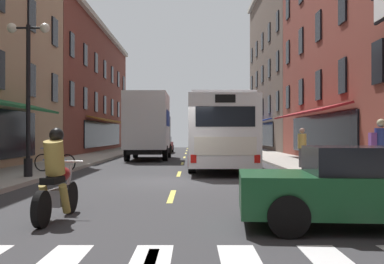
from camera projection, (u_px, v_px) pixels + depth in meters
The scene contains 12 objects.
ground_plane at pixel (178, 183), 15.01m from camera, with size 34.80×80.00×0.10m, color #333335.
lane_centre_dashes at pixel (177, 182), 14.76m from camera, with size 0.14×73.90×0.01m.
sidewalk_right at pixel (359, 180), 15.00m from camera, with size 3.00×80.00×0.14m, color #A39E93.
transit_bus at pixel (219, 132), 21.75m from camera, with size 2.74×11.67×3.14m.
box_truck at pixel (150, 127), 28.17m from camera, with size 2.50×6.77×3.94m.
sedan_near at pixel (373, 186), 7.61m from camera, with size 4.39×2.23×1.34m.
sedan_mid at pixel (162, 145), 38.26m from camera, with size 1.94×4.30×1.35m.
motorcycle_rider at pixel (58, 181), 8.29m from camera, with size 0.62×2.07×1.66m.
bicycle_near at pixel (56, 162), 17.47m from camera, with size 1.68×0.55×0.91m.
pedestrian_near at pixel (382, 149), 13.07m from camera, with size 0.50×0.36×1.84m.
pedestrian_far at pixel (303, 147), 19.73m from camera, with size 0.36×0.36×1.67m.
street_lamp_twin at pixel (30, 91), 15.37m from camera, with size 1.42×0.32×5.10m.
Camera 1 is at (0.51, -15.02, 1.54)m, focal length 43.31 mm.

